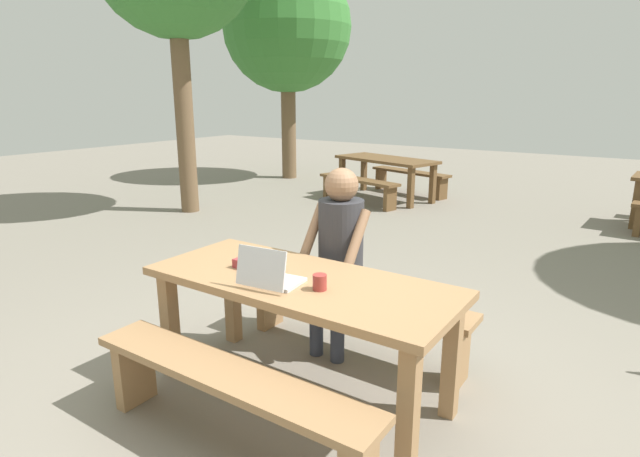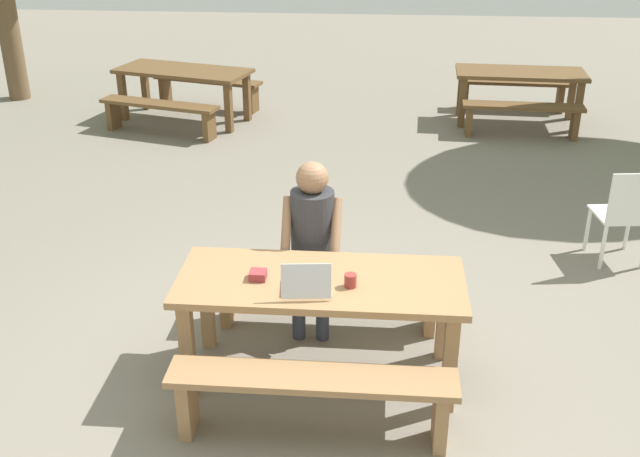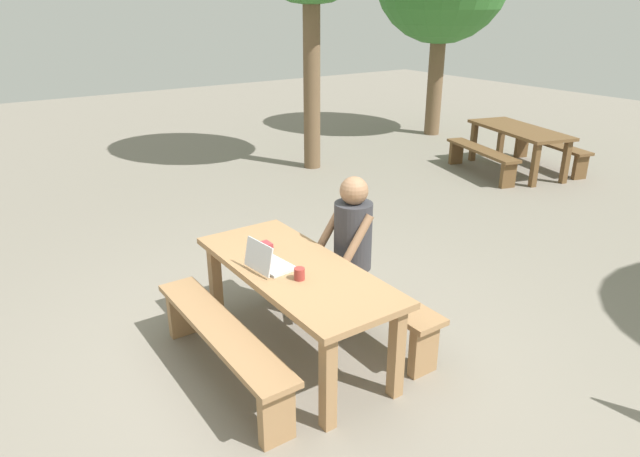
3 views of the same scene
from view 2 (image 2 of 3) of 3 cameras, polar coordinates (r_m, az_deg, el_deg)
The scene contains 15 objects.
ground_plane at distance 5.47m, azimuth 0.05°, elevation -10.91°, with size 30.00×30.00×0.00m, color gray.
picnic_table_front at distance 5.11m, azimuth 0.05°, elevation -4.92°, with size 1.92×0.80×0.78m.
bench_near at distance 4.75m, azimuth -0.60°, elevation -12.09°, with size 1.77×0.30×0.47m.
bench_far at distance 5.83m, azimuth 0.57°, elevation -4.36°, with size 1.77×0.30×0.47m.
laptop at distance 4.86m, azimuth -1.05°, elevation -4.25°, with size 0.34×0.31×0.24m.
small_pouch at distance 5.06m, azimuth -4.68°, elevation -3.49°, with size 0.11×0.11×0.06m.
coffee_mug at distance 4.94m, azimuth 2.30°, elevation -3.92°, with size 0.08×0.08×0.09m.
person_seated at distance 5.60m, azimuth -0.60°, elevation -0.41°, with size 0.43×0.42×1.36m.
plastic_chair at distance 7.23m, azimuth 21.87°, elevation 1.04°, with size 0.49×0.49×0.92m.
picnic_table_mid at distance 10.99m, azimuth -10.21°, elevation 11.11°, with size 2.00×1.25×0.73m.
bench_mid_south at distance 10.49m, azimuth -11.95°, elevation 8.64°, with size 1.69×0.73×0.44m.
bench_mid_north at distance 11.64m, azimuth -8.41°, elevation 10.54°, with size 1.69×0.73×0.44m.
picnic_table_rear at distance 11.05m, azimuth 14.76°, elevation 10.75°, with size 1.78×0.85×0.74m.
bench_rear_south at distance 10.51m, azimuth 14.94°, elevation 8.36°, with size 1.59×0.38×0.44m.
bench_rear_north at distance 11.73m, azimuth 14.28°, elevation 10.15°, with size 1.59×0.38×0.44m.
Camera 2 is at (0.36, -4.41, 3.23)m, focal length 42.69 mm.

